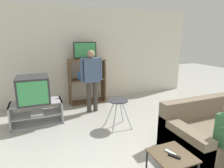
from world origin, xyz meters
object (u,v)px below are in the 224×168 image
object	(u,v)px
snack_table	(172,158)
tv_stand	(37,113)
couch	(217,132)
media_shelf	(87,81)
remote_control_black	(174,156)
remote_control_white	(170,153)
television_flat	(85,51)
folding_stool	(118,104)
television_main	(33,89)
person_standing_adult	(92,75)

from	to	relation	value
snack_table	tv_stand	bearing A→B (deg)	121.18
couch	media_shelf	bearing A→B (deg)	115.87
media_shelf	remote_control_black	size ratio (longest dim) A/B	8.48
tv_stand	remote_control_white	xyz separation A→B (m)	(1.50, -2.46, 0.20)
television_flat	remote_control_black	world-z (taller)	television_flat
remote_control_white	tv_stand	bearing A→B (deg)	105.25
tv_stand	remote_control_white	size ratio (longest dim) A/B	7.20
snack_table	remote_control_white	world-z (taller)	remote_control_white
snack_table	folding_stool	bearing A→B (deg)	89.00
television_main	television_flat	xyz separation A→B (m)	(1.34, 0.87, 0.68)
media_shelf	remote_control_black	xyz separation A→B (m)	(0.16, -3.43, -0.18)
snack_table	remote_control_black	xyz separation A→B (m)	(-0.00, -0.05, 0.06)
couch	person_standing_adult	bearing A→B (deg)	123.34
remote_control_black	remote_control_white	world-z (taller)	same
television_flat	person_standing_adult	bearing A→B (deg)	-92.52
folding_stool	remote_control_white	distance (m)	1.65
remote_control_black	couch	world-z (taller)	couch
snack_table	couch	size ratio (longest dim) A/B	0.27
couch	remote_control_white	bearing A→B (deg)	-163.34
media_shelf	couch	size ratio (longest dim) A/B	0.69
snack_table	remote_control_black	bearing A→B (deg)	-95.41
tv_stand	folding_stool	world-z (taller)	folding_stool
television_main	media_shelf	distance (m)	1.64
television_flat	snack_table	size ratio (longest dim) A/B	1.29
snack_table	remote_control_white	xyz separation A→B (m)	(-0.00, 0.03, 0.06)
folding_stool	snack_table	bearing A→B (deg)	-91.00
television_main	couch	bearing A→B (deg)	-36.62
remote_control_white	person_standing_adult	bearing A→B (deg)	78.57
couch	person_standing_adult	size ratio (longest dim) A/B	1.16
television_main	person_standing_adult	bearing A→B (deg)	8.49
media_shelf	remote_control_black	bearing A→B (deg)	-87.32
folding_stool	couch	size ratio (longest dim) A/B	0.34
media_shelf	tv_stand	bearing A→B (deg)	-146.20
media_shelf	remote_control_black	distance (m)	3.44
remote_control_black	remote_control_white	distance (m)	0.07
tv_stand	folding_stool	distance (m)	1.76
tv_stand	television_flat	distance (m)	1.98
television_main	snack_table	bearing A→B (deg)	-58.51
tv_stand	person_standing_adult	distance (m)	1.47
remote_control_white	couch	size ratio (longest dim) A/B	0.08
tv_stand	remote_control_black	size ratio (longest dim) A/B	7.20
remote_control_black	person_standing_adult	bearing A→B (deg)	63.45
tv_stand	media_shelf	xyz separation A→B (m)	(1.34, 0.90, 0.38)
person_standing_adult	tv_stand	bearing A→B (deg)	-170.93
television_main	remote_control_black	distance (m)	2.99
television_main	media_shelf	bearing A→B (deg)	33.03
snack_table	remote_control_white	bearing A→B (deg)	93.56
television_flat	person_standing_adult	distance (m)	0.85
snack_table	remote_control_white	distance (m)	0.07
remote_control_black	media_shelf	bearing A→B (deg)	61.55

